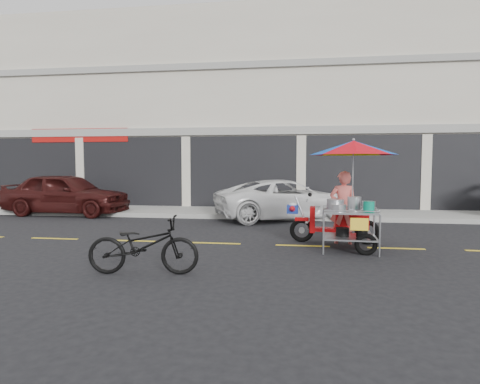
# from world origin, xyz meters

# --- Properties ---
(ground) EXTENTS (90.00, 90.00, 0.00)m
(ground) POSITION_xyz_m (0.00, 0.00, 0.00)
(ground) COLOR black
(sidewalk) EXTENTS (45.00, 3.00, 0.15)m
(sidewalk) POSITION_xyz_m (0.00, 5.50, 0.07)
(sidewalk) COLOR gray
(sidewalk) RESTS_ON ground
(shophouse_block) EXTENTS (36.00, 8.11, 10.40)m
(shophouse_block) POSITION_xyz_m (2.82, 10.59, 4.24)
(shophouse_block) COLOR beige
(shophouse_block) RESTS_ON ground
(centerline) EXTENTS (42.00, 0.10, 0.01)m
(centerline) POSITION_xyz_m (0.00, 0.00, 0.00)
(centerline) COLOR gold
(centerline) RESTS_ON ground
(maroon_sedan) EXTENTS (4.50, 1.93, 1.51)m
(maroon_sedan) POSITION_xyz_m (-8.36, 4.37, 0.76)
(maroon_sedan) COLOR black
(maroon_sedan) RESTS_ON ground
(white_pickup) EXTENTS (5.19, 3.95, 1.31)m
(white_pickup) POSITION_xyz_m (-0.49, 4.37, 0.65)
(white_pickup) COLOR white
(white_pickup) RESTS_ON ground
(near_bicycle) EXTENTS (1.90, 0.86, 0.96)m
(near_bicycle) POSITION_xyz_m (-2.64, -2.70, 0.48)
(near_bicycle) COLOR black
(near_bicycle) RESTS_ON ground
(food_vendor_rig) EXTENTS (2.35, 1.97, 2.37)m
(food_vendor_rig) POSITION_xyz_m (0.96, -0.06, 1.49)
(food_vendor_rig) COLOR black
(food_vendor_rig) RESTS_ON ground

